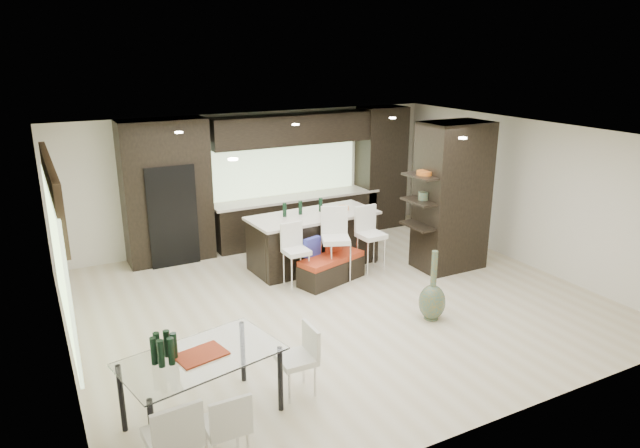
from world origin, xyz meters
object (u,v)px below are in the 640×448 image
chair_end (296,364)px  stool_mid (335,252)px  stool_left (296,263)px  floor_vase (433,285)px  stool_right (371,247)px  bench (331,269)px  kitchen_island (313,240)px  chair_far (173,443)px  dining_table (203,388)px  chair_near (226,429)px

chair_end → stool_mid: bearing=-35.3°
stool_left → floor_vase: bearing=-57.9°
stool_right → bench: bearing=178.7°
stool_left → stool_mid: (0.74, -0.03, 0.07)m
kitchen_island → chair_far: (-3.71, -4.40, -0.07)m
kitchen_island → dining_table: kitchen_island is taller
floor_vase → kitchen_island: bearing=101.4°
chair_far → chair_end: 1.82m
dining_table → chair_end: dining_table is taller
stool_mid → stool_right: 0.74m
chair_near → chair_end: size_ratio=0.99×
stool_left → chair_end: bearing=-116.5°
bench → stool_mid: bearing=-16.1°
kitchen_island → bench: size_ratio=1.94×
dining_table → chair_near: bearing=-102.1°
chair_near → chair_end: 1.35m
chair_near → kitchen_island: bearing=54.1°
stool_right → chair_end: bearing=-137.6°
bench → chair_far: size_ratio=1.42×
bench → floor_vase: (0.65, -1.97, 0.31)m
dining_table → chair_near: dining_table is taller
kitchen_island → chair_far: size_ratio=2.77×
stool_mid → stool_right: size_ratio=1.06×
dining_table → chair_far: 0.94m
chair_near → bench: bearing=48.8°
stool_right → bench: stool_right is taller
stool_left → stool_mid: size_ratio=0.86×
stool_mid → stool_left: bearing=-160.6°
stool_left → stool_right: (1.48, -0.02, 0.04)m
stool_mid → chair_near: size_ratio=1.37×
stool_right → chair_near: bearing=-140.3°
stool_mid → bench: 0.30m
kitchen_island → chair_near: bearing=-129.7°
stool_mid → chair_end: 3.46m
bench → chair_far: (-3.63, -3.55, 0.20)m
dining_table → chair_near: (0.00, -0.76, -0.02)m
dining_table → kitchen_island: bearing=36.4°
floor_vase → dining_table: floor_vase is taller
floor_vase → dining_table: bearing=-168.0°
dining_table → stool_right: bearing=23.1°
stool_mid → kitchen_island: bearing=111.9°
dining_table → stool_left: bearing=36.6°
stool_mid → floor_vase: (0.57, -1.97, 0.02)m
stool_mid → chair_far: bearing=-114.4°
stool_mid → bench: size_ratio=0.85×
stool_right → chair_near: size_ratio=1.29×
floor_vase → chair_far: floor_vase is taller
bench → chair_end: size_ratio=1.60×
chair_far → stool_left: bearing=46.1°
bench → dining_table: (-3.11, -2.77, 0.16)m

